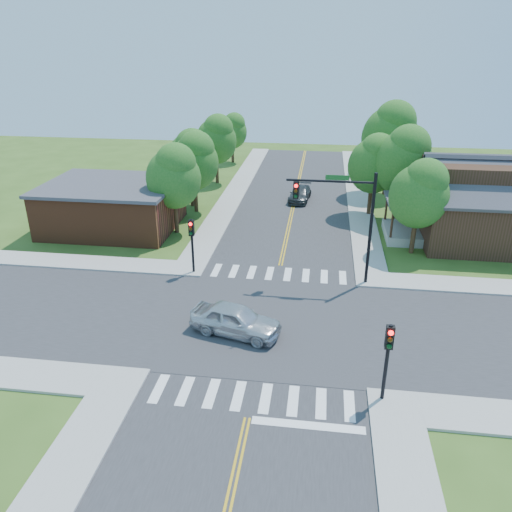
# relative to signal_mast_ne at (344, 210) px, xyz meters

# --- Properties ---
(ground) EXTENTS (100.00, 100.00, 0.00)m
(ground) POSITION_rel_signal_mast_ne_xyz_m (-3.91, -5.59, -4.85)
(ground) COLOR #345319
(ground) RESTS_ON ground
(road_ns) EXTENTS (10.00, 90.00, 0.04)m
(road_ns) POSITION_rel_signal_mast_ne_xyz_m (-3.91, -5.59, -4.83)
(road_ns) COLOR #2D2D30
(road_ns) RESTS_ON ground
(road_ew) EXTENTS (90.00, 10.00, 0.04)m
(road_ew) POSITION_rel_signal_mast_ne_xyz_m (-3.91, -5.59, -4.83)
(road_ew) COLOR #2D2D30
(road_ew) RESTS_ON ground
(intersection_patch) EXTENTS (10.20, 10.20, 0.06)m
(intersection_patch) POSITION_rel_signal_mast_ne_xyz_m (-3.91, -5.59, -4.85)
(intersection_patch) COLOR #2D2D30
(intersection_patch) RESTS_ON ground
(sidewalk_ne) EXTENTS (40.00, 40.00, 0.14)m
(sidewalk_ne) POSITION_rel_signal_mast_ne_xyz_m (11.90, 10.23, -4.78)
(sidewalk_ne) COLOR #9E9B93
(sidewalk_ne) RESTS_ON ground
(sidewalk_nw) EXTENTS (40.00, 40.00, 0.14)m
(sidewalk_nw) POSITION_rel_signal_mast_ne_xyz_m (-19.73, 10.23, -4.78)
(sidewalk_nw) COLOR #9E9B93
(sidewalk_nw) RESTS_ON ground
(crosswalk_north) EXTENTS (8.85, 2.00, 0.01)m
(crosswalk_north) POSITION_rel_signal_mast_ne_xyz_m (-3.91, 0.61, -4.80)
(crosswalk_north) COLOR white
(crosswalk_north) RESTS_ON ground
(crosswalk_south) EXTENTS (8.85, 2.00, 0.01)m
(crosswalk_south) POSITION_rel_signal_mast_ne_xyz_m (-3.91, -11.79, -4.80)
(crosswalk_south) COLOR white
(crosswalk_south) RESTS_ON ground
(centerline) EXTENTS (0.30, 90.00, 0.01)m
(centerline) POSITION_rel_signal_mast_ne_xyz_m (-3.91, -5.59, -4.80)
(centerline) COLOR gold
(centerline) RESTS_ON ground
(stop_bar) EXTENTS (4.60, 0.45, 0.09)m
(stop_bar) POSITION_rel_signal_mast_ne_xyz_m (-1.41, -13.19, -4.85)
(stop_bar) COLOR white
(stop_bar) RESTS_ON ground
(signal_mast_ne) EXTENTS (5.30, 0.42, 7.20)m
(signal_mast_ne) POSITION_rel_signal_mast_ne_xyz_m (0.00, 0.00, 0.00)
(signal_mast_ne) COLOR black
(signal_mast_ne) RESTS_ON ground
(signal_pole_se) EXTENTS (0.34, 0.42, 3.80)m
(signal_pole_se) POSITION_rel_signal_mast_ne_xyz_m (1.69, -11.21, -2.19)
(signal_pole_se) COLOR black
(signal_pole_se) RESTS_ON ground
(signal_pole_nw) EXTENTS (0.34, 0.42, 3.80)m
(signal_pole_nw) POSITION_rel_signal_mast_ne_xyz_m (-9.51, -0.01, -2.19)
(signal_pole_nw) COLOR black
(signal_pole_nw) RESTS_ON ground
(house_ne) EXTENTS (13.05, 8.80, 7.11)m
(house_ne) POSITION_rel_signal_mast_ne_xyz_m (11.19, 8.65, -1.52)
(house_ne) COLOR #311F11
(house_ne) RESTS_ON ground
(building_nw) EXTENTS (10.40, 8.40, 3.73)m
(building_nw) POSITION_rel_signal_mast_ne_xyz_m (-18.11, 7.61, -2.97)
(building_nw) COLOR brown
(building_nw) RESTS_ON ground
(tree_e_a) EXTENTS (4.11, 3.90, 6.98)m
(tree_e_a) POSITION_rel_signal_mast_ne_xyz_m (5.39, 5.46, -0.28)
(tree_e_a) COLOR #382314
(tree_e_a) RESTS_ON ground
(tree_e_b) EXTENTS (4.77, 4.53, 8.11)m
(tree_e_b) POSITION_rel_signal_mast_ne_xyz_m (5.11, 12.40, 0.47)
(tree_e_b) COLOR #382314
(tree_e_b) RESTS_ON ground
(tree_e_c) EXTENTS (5.36, 5.09, 9.11)m
(tree_e_c) POSITION_rel_signal_mast_ne_xyz_m (4.85, 20.14, 1.12)
(tree_e_c) COLOR #382314
(tree_e_c) RESTS_ON ground
(tree_e_d) EXTENTS (4.03, 3.83, 6.85)m
(tree_e_d) POSITION_rel_signal_mast_ne_xyz_m (4.99, 28.99, -0.37)
(tree_e_d) COLOR #382314
(tree_e_d) RESTS_ON ground
(tree_w_a) EXTENTS (4.24, 4.03, 7.21)m
(tree_w_a) POSITION_rel_signal_mast_ne_xyz_m (-12.64, 7.18, -0.13)
(tree_w_a) COLOR #382314
(tree_w_a) RESTS_ON ground
(tree_w_b) EXTENTS (4.19, 3.98, 7.12)m
(tree_w_b) POSITION_rel_signal_mast_ne_xyz_m (-13.12, 14.00, -0.19)
(tree_w_b) COLOR #382314
(tree_w_b) RESTS_ON ground
(tree_w_c) EXTENTS (4.27, 4.06, 7.26)m
(tree_w_c) POSITION_rel_signal_mast_ne_xyz_m (-12.45, 22.04, -0.10)
(tree_w_c) COLOR #382314
(tree_w_c) RESTS_ON ground
(tree_w_d) EXTENTS (3.58, 3.40, 6.08)m
(tree_w_d) POSITION_rel_signal_mast_ne_xyz_m (-12.48, 31.55, -0.87)
(tree_w_d) COLOR #382314
(tree_w_d) RESTS_ON ground
(tree_house) EXTENTS (4.22, 4.01, 7.18)m
(tree_house) POSITION_rel_signal_mast_ne_xyz_m (2.88, 13.52, -0.15)
(tree_house) COLOR #382314
(tree_house) RESTS_ON ground
(tree_bldg) EXTENTS (4.24, 4.03, 7.21)m
(tree_bldg) POSITION_rel_signal_mast_ne_xyz_m (-12.37, 12.48, -0.13)
(tree_bldg) COLOR #382314
(tree_bldg) RESTS_ON ground
(car_silver) EXTENTS (4.28, 5.76, 1.64)m
(car_silver) POSITION_rel_signal_mast_ne_xyz_m (-5.48, -6.85, -4.03)
(car_silver) COLOR silver
(car_silver) RESTS_ON ground
(car_dgrey) EXTENTS (2.69, 4.77, 1.28)m
(car_dgrey) POSITION_rel_signal_mast_ne_xyz_m (-3.42, 16.87, -4.21)
(car_dgrey) COLOR #333639
(car_dgrey) RESTS_ON ground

